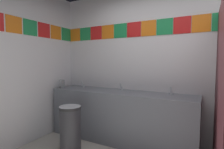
# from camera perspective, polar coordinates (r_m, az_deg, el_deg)

# --- Properties ---
(wall_back) EXTENTS (4.19, 0.09, 2.61)m
(wall_back) POSITION_cam_1_polar(r_m,az_deg,el_deg) (3.00, 19.06, 3.08)
(wall_back) COLOR silver
(wall_back) RESTS_ON ground_plane
(vanity_counter) EXTENTS (2.49, 0.56, 0.85)m
(vanity_counter) POSITION_cam_1_polar(r_m,az_deg,el_deg) (3.08, 2.31, -13.16)
(vanity_counter) COLOR slate
(vanity_counter) RESTS_ON ground_plane
(faucet_left) EXTENTS (0.04, 0.10, 0.14)m
(faucet_left) POSITION_cam_1_polar(r_m,az_deg,el_deg) (3.49, -9.36, -3.31)
(faucet_left) COLOR silver
(faucet_left) RESTS_ON vanity_counter
(faucet_center) EXTENTS (0.04, 0.10, 0.14)m
(faucet_center) POSITION_cam_1_polar(r_m,az_deg,el_deg) (3.06, 3.08, -4.32)
(faucet_center) COLOR silver
(faucet_center) RESTS_ON vanity_counter
(faucet_right) EXTENTS (0.04, 0.10, 0.14)m
(faucet_right) POSITION_cam_1_polar(r_m,az_deg,el_deg) (2.81, 18.63, -5.29)
(faucet_right) COLOR silver
(faucet_right) RESTS_ON vanity_counter
(soap_dispenser) EXTENTS (0.09, 0.09, 0.16)m
(soap_dispenser) POSITION_cam_1_polar(r_m,az_deg,el_deg) (3.51, -16.01, -2.94)
(soap_dispenser) COLOR gray
(soap_dispenser) RESTS_ON vanity_counter
(trash_bin) EXTENTS (0.32, 0.32, 0.69)m
(trash_bin) POSITION_cam_1_polar(r_m,az_deg,el_deg) (2.84, -13.36, -16.76)
(trash_bin) COLOR #333338
(trash_bin) RESTS_ON ground_plane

